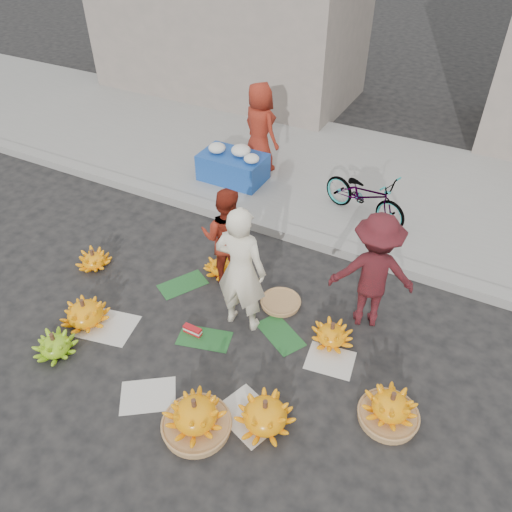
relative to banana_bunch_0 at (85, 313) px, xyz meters
The scene contains 23 objects.
ground 1.71m from the banana_bunch_0, 22.84° to the left, with size 80.00×80.00×0.00m, color black.
curb 3.26m from the banana_bunch_0, 61.27° to the left, with size 40.00×0.25×0.15m, color gray.
sidewalk 5.20m from the banana_bunch_0, 72.46° to the left, with size 40.00×4.00×0.12m, color gray.
building_left 8.43m from the banana_bunch_0, 107.19° to the left, with size 6.00×3.00×4.00m, color gray.
newspaper_scatter 1.58m from the banana_bunch_0, ahead, with size 3.20×1.80×0.00m, color silver, non-canonical shape.
banana_leaves 1.71m from the banana_bunch_0, 30.37° to the left, with size 2.00×1.00×0.00m, color #194D22, non-canonical shape.
banana_bunch_0 is the anchor object (origin of this frame).
banana_bunch_1 0.55m from the banana_bunch_0, 87.18° to the right, with size 0.58×0.58×0.32m.
banana_bunch_2 2.15m from the banana_bunch_0, 16.73° to the right, with size 0.71×0.71×0.48m.
banana_bunch_3 2.68m from the banana_bunch_0, ahead, with size 0.82×0.82×0.40m.
banana_bunch_4 3.81m from the banana_bunch_0, ahead, with size 0.62×0.62×0.43m.
banana_bunch_5 3.08m from the banana_bunch_0, 21.72° to the left, with size 0.62×0.62×0.32m.
banana_bunch_6 1.12m from the banana_bunch_0, 127.04° to the left, with size 0.54×0.54×0.30m.
banana_bunch_7 1.92m from the banana_bunch_0, 58.36° to the left, with size 0.58×0.58×0.29m.
basket_spare 2.50m from the banana_bunch_0, 35.30° to the left, with size 0.51×0.51×0.06m, color #9B6D41.
incense_stack 1.38m from the banana_bunch_0, 19.88° to the left, with size 0.24×0.08×0.10m, color red.
vendor_cream 2.09m from the banana_bunch_0, 28.01° to the left, with size 0.63×0.42×1.73m, color #F2E9CC.
vendor_red 2.03m from the banana_bunch_0, 54.11° to the left, with size 0.70×0.54×1.43m, color maroon.
man_striped 3.60m from the banana_bunch_0, 28.73° to the left, with size 1.02×0.59×1.58m, color maroon.
flower_table 3.84m from the banana_bunch_0, 90.64° to the left, with size 1.13×0.71×0.66m.
grey_bucket 3.72m from the banana_bunch_0, 97.00° to the left, with size 0.31×0.31×0.35m, color slate.
flower_vendor 4.45m from the banana_bunch_0, 87.38° to the left, with size 0.79×0.51×1.61m, color maroon.
bicycle 4.47m from the banana_bunch_0, 57.84° to the left, with size 1.50×0.52×0.79m, color gray.
Camera 1 is at (2.40, -3.58, 4.65)m, focal length 35.00 mm.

